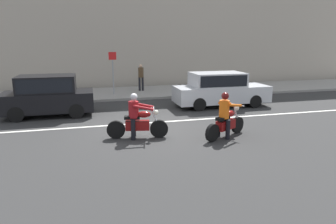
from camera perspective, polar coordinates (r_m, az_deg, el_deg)
ground_plane at (r=11.43m, az=-3.64°, el=-3.27°), size 80.00×80.00×0.00m
sidewalk_slab at (r=19.15m, az=-8.21°, el=3.58°), size 40.00×4.40×0.14m
building_facade at (r=22.40m, az=-9.76°, el=19.48°), size 40.00×1.40×11.48m
lane_marking_stripe at (r=12.36m, az=-2.61°, el=-1.97°), size 18.00×0.14×0.01m
motorcycle_with_rider_orange_stripe at (r=10.51m, az=10.85°, el=-1.30°), size 1.84×1.11×1.59m
motorcycle_with_rider_crimson at (r=10.29m, az=-5.89°, el=-1.50°), size 2.08×0.76×1.56m
parked_sedan_silver at (r=15.52m, az=9.75°, el=4.32°), size 4.76×1.82×1.72m
parked_hatchback_black at (r=14.25m, az=-21.77°, el=2.97°), size 3.85×1.76×1.80m
street_sign_post at (r=18.16m, az=-10.39°, el=8.06°), size 0.44×0.08×2.52m
pedestrian_bystander at (r=19.40m, az=-5.15°, el=6.93°), size 0.34×0.34×1.68m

